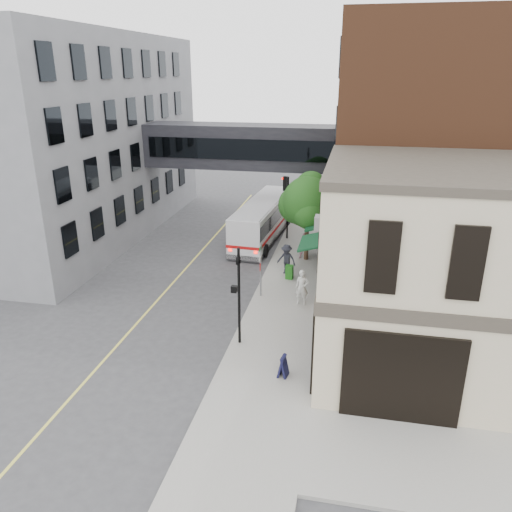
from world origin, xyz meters
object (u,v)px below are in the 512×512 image
at_px(pedestrian_b, 305,246).
at_px(pedestrian_c, 286,259).
at_px(sandwich_board, 283,366).
at_px(pedestrian_a, 302,287).
at_px(newspaper_box, 289,272).
at_px(bus, 263,218).

distance_m(pedestrian_b, pedestrian_c, 2.95).
bearing_deg(sandwich_board, pedestrian_c, 107.20).
xyz_separation_m(pedestrian_a, newspaper_box, (-1.08, 3.17, -0.52)).
distance_m(pedestrian_a, pedestrian_c, 4.16).
relative_size(bus, pedestrian_a, 5.56).
height_order(bus, pedestrian_b, bus).
bearing_deg(pedestrian_b, pedestrian_c, -123.51).
height_order(pedestrian_a, sandwich_board, pedestrian_a).
relative_size(bus, sandwich_board, 11.55).
distance_m(bus, pedestrian_a, 11.33).
height_order(newspaper_box, sandwich_board, sandwich_board).
height_order(pedestrian_b, sandwich_board, pedestrian_b).
bearing_deg(pedestrian_c, bus, 127.03).
bearing_deg(pedestrian_c, pedestrian_b, 88.89).
xyz_separation_m(bus, pedestrian_b, (3.50, -3.81, -0.56)).
relative_size(pedestrian_b, pedestrian_c, 0.92).
bearing_deg(bus, sandwich_board, -76.69).
height_order(pedestrian_a, pedestrian_b, pedestrian_a).
xyz_separation_m(pedestrian_b, newspaper_box, (-0.53, -3.59, -0.42)).
relative_size(pedestrian_b, newspaper_box, 2.01).
bearing_deg(sandwich_board, bus, 112.95).
relative_size(bus, pedestrian_b, 6.20).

